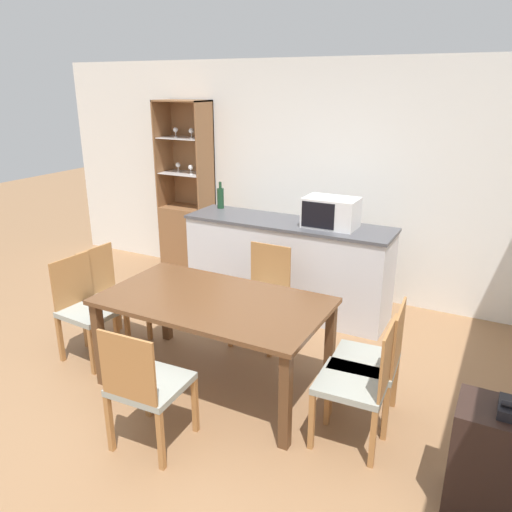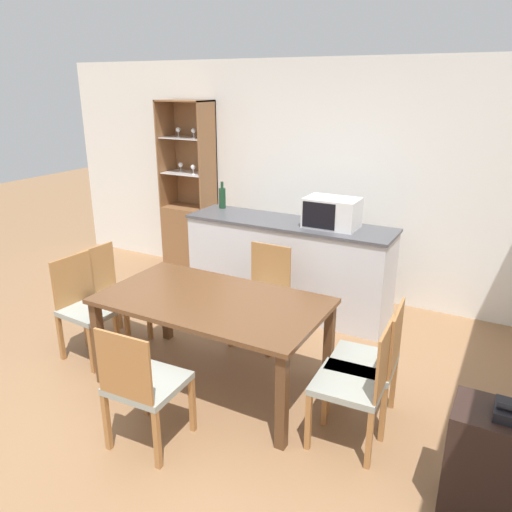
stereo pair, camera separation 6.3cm
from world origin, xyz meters
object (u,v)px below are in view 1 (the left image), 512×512
(display_cabinet, at_px, (188,224))
(dining_chair_side_right_far, at_px, (371,361))
(dining_chair_side_left_far, at_px, (111,296))
(side_cabinet, at_px, (506,465))
(dining_chair_head_near, at_px, (146,385))
(dining_table, at_px, (214,309))
(dining_chair_side_right_near, at_px, (359,382))
(dining_chair_side_left_near, at_px, (88,308))
(dining_chair_head_far, at_px, (262,295))
(wine_bottle, at_px, (221,198))
(microwave, at_px, (331,212))

(display_cabinet, height_order, dining_chair_side_right_far, display_cabinet)
(dining_chair_side_left_far, height_order, side_cabinet, dining_chair_side_left_far)
(dining_chair_head_near, distance_m, side_cabinet, 2.14)
(dining_table, height_order, dining_chair_side_right_near, dining_chair_side_right_near)
(display_cabinet, bearing_deg, dining_chair_side_left_near, -77.44)
(dining_chair_side_left_far, distance_m, dining_chair_side_right_far, 2.40)
(side_cabinet, bearing_deg, dining_chair_side_right_far, 150.05)
(dining_chair_side_left_far, height_order, dining_chair_head_far, same)
(wine_bottle, bearing_deg, display_cabinet, 154.97)
(display_cabinet, relative_size, dining_chair_side_left_near, 2.36)
(dining_chair_side_left_near, height_order, side_cabinet, dining_chair_side_left_near)
(dining_chair_side_left_far, bearing_deg, side_cabinet, 84.27)
(microwave, relative_size, wine_bottle, 1.72)
(dining_chair_head_far, relative_size, wine_bottle, 3.01)
(dining_chair_side_right_far, bearing_deg, dining_chair_side_right_near, 175.63)
(dining_chair_side_left_far, relative_size, dining_chair_side_right_far, 1.00)
(dining_chair_head_far, height_order, microwave, microwave)
(dining_chair_head_near, bearing_deg, dining_chair_side_left_near, 147.81)
(dining_chair_side_left_far, height_order, dining_chair_side_right_near, same)
(dining_chair_head_far, height_order, dining_chair_side_right_far, same)
(dining_chair_side_left_near, distance_m, wine_bottle, 1.99)
(dining_table, xyz_separation_m, dining_chair_side_left_near, (-1.20, -0.14, -0.19))
(display_cabinet, relative_size, dining_chair_side_left_far, 2.36)
(dining_chair_side_left_near, xyz_separation_m, side_cabinet, (3.29, -0.22, -0.13))
(dining_table, relative_size, dining_chair_side_left_far, 1.93)
(dining_chair_head_near, height_order, microwave, microwave)
(microwave, bearing_deg, wine_bottle, 173.23)
(dining_chair_side_left_near, bearing_deg, display_cabinet, -163.33)
(dining_chair_head_near, height_order, dining_chair_head_far, same)
(dining_chair_head_far, bearing_deg, side_cabinet, 150.53)
(dining_table, bearing_deg, dining_chair_head_far, 90.00)
(dining_chair_side_left_near, xyz_separation_m, dining_chair_side_right_far, (2.40, 0.29, 0.00))
(dining_chair_side_left_near, height_order, dining_chair_side_left_far, same)
(dining_table, bearing_deg, dining_chair_side_left_far, 173.01)
(wine_bottle, bearing_deg, dining_chair_side_left_far, -97.35)
(dining_table, height_order, dining_chair_head_near, dining_chair_head_near)
(dining_chair_side_right_far, bearing_deg, side_cabinet, -124.34)
(display_cabinet, relative_size, wine_bottle, 7.09)
(dining_chair_side_left_near, distance_m, dining_chair_head_near, 1.38)
(dining_chair_head_near, xyz_separation_m, wine_bottle, (-1.00, 2.55, 0.62))
(dining_chair_head_near, bearing_deg, dining_chair_side_left_far, 138.44)
(dining_chair_side_left_near, bearing_deg, side_cabinet, 90.24)
(dining_chair_head_near, height_order, wine_bottle, wine_bottle)
(dining_chair_side_left_near, xyz_separation_m, dining_chair_head_far, (1.20, 0.96, 0.00))
(dining_chair_side_right_near, distance_m, dining_chair_side_right_far, 0.29)
(dining_chair_side_right_far, bearing_deg, dining_chair_head_far, 56.38)
(display_cabinet, height_order, dining_chair_side_left_near, display_cabinet)
(side_cabinet, bearing_deg, dining_chair_side_right_near, 166.01)
(dining_chair_side_left_near, bearing_deg, dining_chair_head_near, 64.67)
(dining_chair_side_left_far, distance_m, side_cabinet, 3.33)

